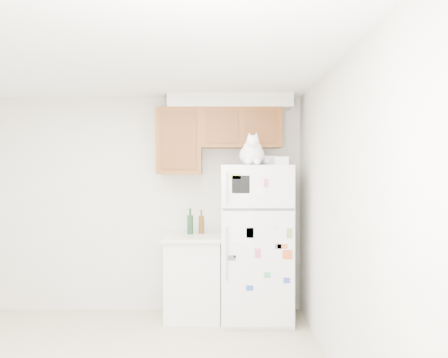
{
  "coord_description": "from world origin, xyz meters",
  "views": [
    {
      "loc": [
        1.0,
        -3.57,
        1.62
      ],
      "look_at": [
        1.0,
        1.55,
        1.55
      ],
      "focal_mm": 38.0,
      "sensor_mm": 36.0,
      "label": 1
    }
  ],
  "objects_px": {
    "refrigerator": "(256,243)",
    "storage_box_back": "(268,161)",
    "base_counter": "(193,276)",
    "cat": "(252,153)",
    "bottle_amber": "(201,222)",
    "storage_box_front": "(282,161)",
    "bottle_green": "(190,221)"
  },
  "relations": [
    {
      "from": "cat",
      "to": "bottle_green",
      "type": "xyz_separation_m",
      "value": [
        -0.68,
        0.42,
        -0.76
      ]
    },
    {
      "from": "refrigerator",
      "to": "bottle_amber",
      "type": "xyz_separation_m",
      "value": [
        -0.61,
        0.25,
        0.21
      ]
    },
    {
      "from": "storage_box_front",
      "to": "cat",
      "type": "bearing_deg",
      "value": -153.15
    },
    {
      "from": "storage_box_back",
      "to": "bottle_green",
      "type": "distance_m",
      "value": 1.12
    },
    {
      "from": "base_counter",
      "to": "cat",
      "type": "distance_m",
      "value": 1.53
    },
    {
      "from": "cat",
      "to": "storage_box_front",
      "type": "relative_size",
      "value": 3.16
    },
    {
      "from": "base_counter",
      "to": "bottle_amber",
      "type": "xyz_separation_m",
      "value": [
        0.08,
        0.17,
        0.59
      ]
    },
    {
      "from": "base_counter",
      "to": "bottle_amber",
      "type": "bearing_deg",
      "value": 64.96
    },
    {
      "from": "base_counter",
      "to": "storage_box_front",
      "type": "relative_size",
      "value": 6.13
    },
    {
      "from": "bottle_amber",
      "to": "base_counter",
      "type": "bearing_deg",
      "value": -115.04
    },
    {
      "from": "refrigerator",
      "to": "storage_box_front",
      "type": "xyz_separation_m",
      "value": [
        0.27,
        -0.11,
        0.89
      ]
    },
    {
      "from": "bottle_amber",
      "to": "refrigerator",
      "type": "bearing_deg",
      "value": -21.99
    },
    {
      "from": "refrigerator",
      "to": "storage_box_back",
      "type": "relative_size",
      "value": 9.44
    },
    {
      "from": "refrigerator",
      "to": "base_counter",
      "type": "height_order",
      "value": "refrigerator"
    },
    {
      "from": "base_counter",
      "to": "cat",
      "type": "relative_size",
      "value": 1.94
    },
    {
      "from": "cat",
      "to": "storage_box_back",
      "type": "distance_m",
      "value": 0.34
    },
    {
      "from": "storage_box_back",
      "to": "storage_box_front",
      "type": "bearing_deg",
      "value": -48.78
    },
    {
      "from": "base_counter",
      "to": "storage_box_front",
      "type": "distance_m",
      "value": 1.61
    },
    {
      "from": "refrigerator",
      "to": "storage_box_back",
      "type": "height_order",
      "value": "storage_box_back"
    },
    {
      "from": "cat",
      "to": "storage_box_front",
      "type": "distance_m",
      "value": 0.35
    },
    {
      "from": "cat",
      "to": "bottle_green",
      "type": "bearing_deg",
      "value": 148.02
    },
    {
      "from": "storage_box_front",
      "to": "storage_box_back",
      "type": "bearing_deg",
      "value": 136.28
    },
    {
      "from": "refrigerator",
      "to": "base_counter",
      "type": "distance_m",
      "value": 0.79
    },
    {
      "from": "bottle_amber",
      "to": "storage_box_back",
      "type": "bearing_deg",
      "value": -15.32
    },
    {
      "from": "cat",
      "to": "storage_box_back",
      "type": "relative_size",
      "value": 2.63
    },
    {
      "from": "base_counter",
      "to": "bottle_green",
      "type": "xyz_separation_m",
      "value": [
        -0.04,
        0.12,
        0.6
      ]
    },
    {
      "from": "refrigerator",
      "to": "cat",
      "type": "bearing_deg",
      "value": -103.15
    },
    {
      "from": "storage_box_back",
      "to": "bottle_green",
      "type": "xyz_separation_m",
      "value": [
        -0.87,
        0.15,
        -0.68
      ]
    },
    {
      "from": "cat",
      "to": "storage_box_back",
      "type": "height_order",
      "value": "cat"
    },
    {
      "from": "storage_box_back",
      "to": "bottle_amber",
      "type": "xyz_separation_m",
      "value": [
        -0.75,
        0.21,
        -0.69
      ]
    },
    {
      "from": "storage_box_back",
      "to": "refrigerator",
      "type": "bearing_deg",
      "value": -163.22
    },
    {
      "from": "bottle_amber",
      "to": "cat",
      "type": "bearing_deg",
      "value": -40.81
    }
  ]
}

